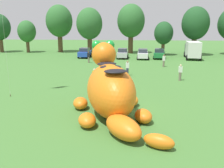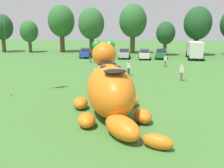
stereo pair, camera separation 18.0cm
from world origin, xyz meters
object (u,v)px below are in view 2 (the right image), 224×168
(spectator_near_inflatable, at_px, (90,57))
(spectator_wandering, at_px, (129,68))
(box_truck, at_px, (195,50))
(giant_inflatable_creature, at_px, (111,90))
(car_white, at_px, (145,54))
(car_green, at_px, (161,54))
(car_blue, at_px, (87,53))
(spectator_far_side, at_px, (181,73))
(spectator_mid_field, at_px, (95,77))
(spectator_by_cars, at_px, (165,61))
(car_silver, at_px, (124,53))
(car_red, at_px, (103,53))

(spectator_near_inflatable, height_order, spectator_wandering, same)
(box_truck, bearing_deg, giant_inflatable_creature, -111.96)
(car_white, relative_size, box_truck, 0.63)
(spectator_wandering, bearing_deg, spectator_near_inflatable, 123.66)
(car_green, height_order, box_truck, box_truck)
(car_blue, xyz_separation_m, spectator_far_side, (13.63, -17.50, -0.01))
(spectator_mid_field, bearing_deg, spectator_by_cars, 56.57)
(car_green, bearing_deg, car_silver, -178.09)
(car_white, bearing_deg, spectator_wandering, -98.70)
(giant_inflatable_creature, relative_size, spectator_mid_field, 4.85)
(car_red, height_order, box_truck, box_truck)
(car_green, bearing_deg, car_blue, 179.14)
(spectator_mid_field, bearing_deg, car_silver, 85.28)
(car_blue, relative_size, car_green, 0.96)
(car_silver, xyz_separation_m, car_white, (3.49, -0.58, 0.00))
(car_green, bearing_deg, car_red, -178.36)
(car_white, height_order, spectator_far_side, car_white)
(car_green, bearing_deg, spectator_wandering, -108.53)
(car_white, bearing_deg, car_green, 15.37)
(car_red, distance_m, car_white, 7.19)
(car_red, bearing_deg, car_white, -4.03)
(car_white, xyz_separation_m, spectator_by_cars, (2.63, -7.94, -0.01))
(car_blue, bearing_deg, spectator_wandering, -62.35)
(car_green, relative_size, box_truck, 0.65)
(giant_inflatable_creature, xyz_separation_m, spectator_mid_field, (-2.26, 7.43, -0.84))
(car_green, bearing_deg, giant_inflatable_creature, -101.69)
(giant_inflatable_creature, height_order, car_blue, giant_inflatable_creature)
(car_blue, height_order, car_silver, same)
(car_white, relative_size, car_green, 0.97)
(spectator_by_cars, distance_m, spectator_far_side, 8.60)
(spectator_near_inflatable, bearing_deg, giant_inflatable_creature, -75.93)
(giant_inflatable_creature, relative_size, spectator_wandering, 4.85)
(spectator_by_cars, bearing_deg, box_truck, 56.96)
(box_truck, distance_m, spectator_by_cars, 10.75)
(spectator_wandering, bearing_deg, car_white, 81.30)
(car_silver, distance_m, spectator_by_cars, 10.49)
(car_blue, relative_size, car_white, 0.99)
(car_silver, relative_size, spectator_mid_field, 2.41)
(car_white, xyz_separation_m, spectator_mid_field, (-5.16, -19.75, -0.01))
(spectator_wandering, bearing_deg, car_blue, 117.65)
(car_green, distance_m, spectator_wandering, 16.04)
(box_truck, bearing_deg, spectator_near_inflatable, -160.21)
(car_silver, relative_size, spectator_by_cars, 2.41)
(giant_inflatable_creature, distance_m, spectator_by_cars, 20.03)
(car_blue, xyz_separation_m, car_silver, (6.79, -0.41, 0.00))
(car_white, height_order, spectator_near_inflatable, car_white)
(spectator_far_side, bearing_deg, spectator_near_inflatable, 135.81)
(car_silver, bearing_deg, car_green, 1.91)
(car_silver, bearing_deg, spectator_mid_field, -94.72)
(car_silver, height_order, spectator_wandering, car_silver)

